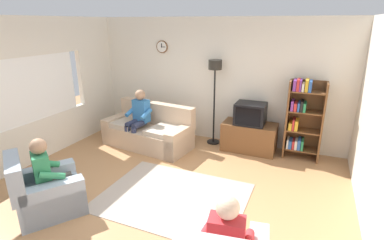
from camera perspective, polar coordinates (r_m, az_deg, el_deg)
ground_plane at (r=4.77m, az=-6.13°, el=-14.48°), size 12.00×12.00×0.00m
back_wall_assembly at (r=6.56m, az=4.79°, el=7.63°), size 6.20×0.17×2.70m
left_wall_assembly at (r=6.12m, az=-30.67°, el=4.15°), size 0.12×5.80×2.70m
couch at (r=6.45m, az=-8.42°, el=-2.30°), size 2.00×1.11×0.90m
tv_stand at (r=6.26m, az=11.06°, el=-3.26°), size 1.10×0.56×0.60m
tv at (r=6.06m, az=11.31°, el=1.22°), size 0.60×0.49×0.44m
bookshelf at (r=6.05m, az=20.66°, el=0.40°), size 0.68×0.36×1.59m
floor_lamp at (r=6.23m, az=4.46°, el=7.99°), size 0.28×0.28×1.85m
armchair_near_window at (r=4.74m, az=-26.53°, el=-12.62°), size 1.16×1.18×0.90m
area_rug at (r=4.72m, az=-3.65°, el=-14.72°), size 2.20×1.70×0.01m
person_on_couch at (r=6.33m, az=-10.42°, el=0.87°), size 0.55×0.57×1.24m
person_in_left_armchair at (r=4.60m, az=-25.99°, el=-9.03°), size 0.61×0.64×1.12m
person_in_right_armchair at (r=3.08m, az=6.89°, el=-21.86°), size 0.55×0.58×1.12m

